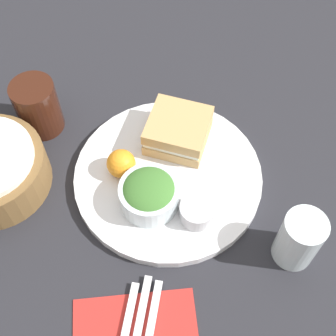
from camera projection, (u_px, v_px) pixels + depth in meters
The scene contains 8 objects.
ground_plane at pixel (168, 179), 0.85m from camera, with size 4.00×4.00×0.00m, color #232328.
plate at pixel (168, 177), 0.84m from camera, with size 0.34×0.34×0.02m, color silver.
sandwich at pixel (178, 131), 0.85m from camera, with size 0.14×0.14×0.06m.
salad_bowl at pixel (149, 194), 0.78m from camera, with size 0.10×0.10×0.06m.
dressing_cup at pixel (197, 212), 0.78m from camera, with size 0.06×0.06×0.03m, color #B7B7BC.
orange_wedge at pixel (121, 164), 0.82m from camera, with size 0.05×0.05×0.05m, color orange.
drink_glass at pixel (38, 107), 0.87m from camera, with size 0.08×0.08×0.11m, color #38190F.
water_glass at pixel (299, 239), 0.73m from camera, with size 0.07×0.07×0.11m, color silver.
Camera 1 is at (-0.44, 0.04, 0.73)m, focal length 50.00 mm.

